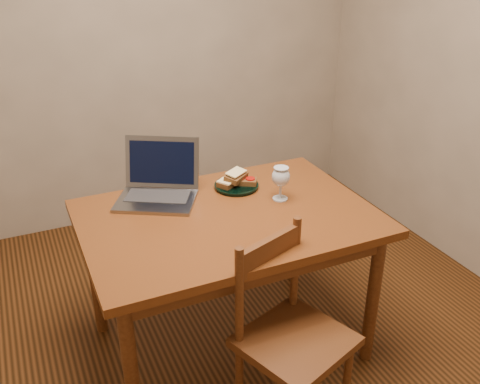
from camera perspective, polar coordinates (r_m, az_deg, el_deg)
name	(u,v)px	position (r m, az deg, el deg)	size (l,w,h in m)	color
floor	(234,347)	(2.82, -0.67, -16.16)	(3.20, 3.20, 0.02)	black
back_wall	(132,32)	(3.67, -11.40, 16.39)	(3.20, 0.02, 2.60)	gray
table	(228,231)	(2.45, -1.26, -4.18)	(1.30, 0.90, 0.74)	#4F250D
chair	(292,328)	(2.20, 5.52, -14.26)	(0.51, 0.50, 0.43)	#3E1E0C
plate	(236,186)	(2.65, -0.38, 0.65)	(0.22, 0.22, 0.02)	black
sandwich_cheese	(229,181)	(2.63, -1.20, 1.14)	(0.12, 0.07, 0.04)	#381E0C
sandwich_tomato	(245,180)	(2.65, 0.54, 1.25)	(0.11, 0.07, 0.04)	#381E0C
sandwich_top	(236,176)	(2.63, -0.43, 1.75)	(0.12, 0.07, 0.04)	#381E0C
milk_glass	(281,183)	(2.51, 4.36, 0.93)	(0.09, 0.09, 0.17)	white
laptop	(159,182)	(2.58, -8.64, 1.04)	(0.48, 0.46, 0.26)	slate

